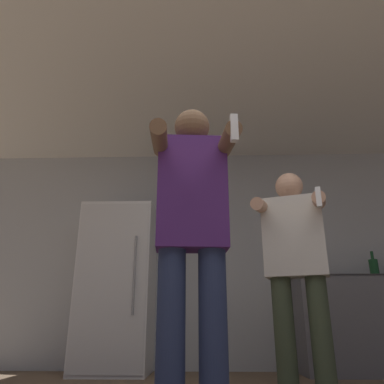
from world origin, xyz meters
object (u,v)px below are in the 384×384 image
refrigerator (117,286)px  bottle_amber_bourbon (325,266)px  bottle_brown_liquor (374,267)px  person_man_side (296,260)px  bottle_short_whiskey (305,267)px  person_woman_foreground (192,231)px

refrigerator → bottle_amber_bourbon: bearing=0.5°
bottle_brown_liquor → person_man_side: 1.74m
bottle_short_whiskey → bottle_amber_bourbon: (0.22, -0.00, 0.01)m
person_man_side → refrigerator: bearing=141.6°
bottle_short_whiskey → person_woman_foreground: person_woman_foreground is taller
refrigerator → bottle_brown_liquor: bearing=0.4°
person_woman_foreground → refrigerator: bearing=112.4°
refrigerator → bottle_amber_bourbon: refrigerator is taller
person_woman_foreground → bottle_brown_liquor: bearing=48.5°
refrigerator → bottle_short_whiskey: size_ratio=5.87×
bottle_short_whiskey → refrigerator: bearing=-179.4°
bottle_amber_bourbon → bottle_short_whiskey: bearing=180.0°
bottle_short_whiskey → bottle_brown_liquor: bearing=-0.0°
refrigerator → person_man_side: refrigerator is taller
bottle_brown_liquor → person_man_side: person_man_side is taller
bottle_amber_bourbon → person_man_side: 1.45m
bottle_short_whiskey → person_man_side: (-0.41, -1.31, -0.14)m
person_woman_foreground → person_man_side: bearing=48.2°
bottle_brown_liquor → bottle_short_whiskey: bearing=180.0°
bottle_brown_liquor → person_woman_foreground: 2.86m
bottle_brown_liquor → person_man_side: bearing=-131.3°
refrigerator → person_woman_foreground: 2.30m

